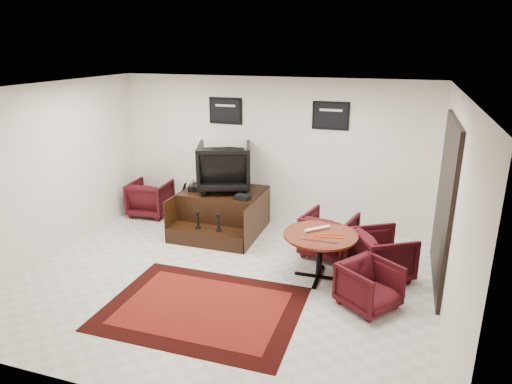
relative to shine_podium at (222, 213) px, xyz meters
The scene contains 16 objects.
ground 1.96m from the shine_podium, 67.80° to the right, with size 6.00×6.00×0.00m, color silver.
room_shell 2.47m from the shine_podium, 55.66° to the right, with size 6.02×5.02×2.81m.
area_rug 2.71m from the shine_podium, 73.72° to the right, with size 2.56×1.92×0.01m.
shine_podium is the anchor object (origin of this frame).
shine_chair 0.91m from the shine_podium, 90.00° to the left, with size 0.95×0.89×0.98m, color black.
shoes_pair 0.69m from the shine_podium, behind, with size 0.29×0.34×0.11m.
polish_kit 0.75m from the shine_podium, 30.26° to the right, with size 0.25×0.17×0.09m, color black.
umbrella_black 0.86m from the shine_podium, behind, with size 0.34×0.13×0.91m, color black, non-canonical shape.
umbrella_hooked 0.87m from the shine_podium, behind, with size 0.34×0.13×0.91m, color black, non-canonical shape.
armchair_side 1.74m from the shine_podium, 169.65° to the left, with size 0.76×0.71×0.78m, color black.
meeting_table 2.44m from the shine_podium, 31.59° to the right, with size 1.09×1.09×0.71m.
table_chair_back 2.12m from the shine_podium, 12.00° to the right, with size 0.78×0.73×0.81m, color black.
table_chair_window 3.10m from the shine_podium, 17.30° to the right, with size 0.77×0.72×0.79m, color black.
table_chair_corner 3.40m from the shine_podium, 33.20° to the right, with size 0.67×0.63×0.69m, color black.
paper_roll 2.33m from the shine_podium, 29.81° to the right, with size 0.05×0.05×0.42m, color white.
table_clutter 2.59m from the shine_podium, 32.34° to the right, with size 0.57×0.37×0.01m.
Camera 1 is at (2.34, -5.62, 3.36)m, focal length 32.00 mm.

